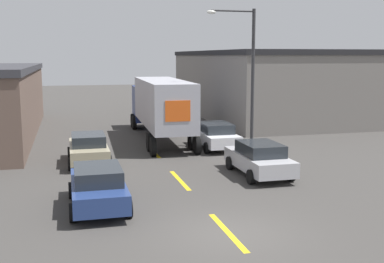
{
  "coord_description": "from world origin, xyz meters",
  "views": [
    {
      "loc": [
        -4.7,
        -13.46,
        5.45
      ],
      "look_at": [
        0.92,
        8.12,
        1.95
      ],
      "focal_mm": 45.0,
      "sensor_mm": 36.0,
      "label": 1
    }
  ],
  "objects_px": {
    "parked_car_right_mid": "(215,135)",
    "parked_car_right_far": "(181,117)",
    "semi_truck": "(160,103)",
    "parked_car_right_near": "(259,158)",
    "street_lamp": "(247,68)",
    "parked_car_left_near": "(98,186)",
    "parked_car_left_far": "(88,148)"
  },
  "relations": [
    {
      "from": "parked_car_left_near",
      "to": "parked_car_left_far",
      "type": "relative_size",
      "value": 1.0
    },
    {
      "from": "parked_car_right_far",
      "to": "street_lamp",
      "type": "height_order",
      "value": "street_lamp"
    },
    {
      "from": "parked_car_right_far",
      "to": "parked_car_right_mid",
      "type": "height_order",
      "value": "same"
    },
    {
      "from": "parked_car_left_far",
      "to": "parked_car_right_mid",
      "type": "bearing_deg",
      "value": 16.69
    },
    {
      "from": "street_lamp",
      "to": "semi_truck",
      "type": "bearing_deg",
      "value": 137.12
    },
    {
      "from": "parked_car_right_near",
      "to": "parked_car_right_mid",
      "type": "xyz_separation_m",
      "value": [
        0.0,
        6.78,
        0.0
      ]
    },
    {
      "from": "semi_truck",
      "to": "parked_car_left_near",
      "type": "distance_m",
      "value": 14.8
    },
    {
      "from": "semi_truck",
      "to": "parked_car_right_far",
      "type": "distance_m",
      "value": 5.56
    },
    {
      "from": "parked_car_right_near",
      "to": "semi_truck",
      "type": "bearing_deg",
      "value": 103.26
    },
    {
      "from": "parked_car_left_far",
      "to": "parked_car_right_near",
      "type": "relative_size",
      "value": 1.0
    },
    {
      "from": "parked_car_right_mid",
      "to": "street_lamp",
      "type": "xyz_separation_m",
      "value": [
        1.92,
        -0.08,
        3.98
      ]
    },
    {
      "from": "parked_car_right_near",
      "to": "parked_car_right_mid",
      "type": "bearing_deg",
      "value": 90.0
    },
    {
      "from": "parked_car_right_mid",
      "to": "street_lamp",
      "type": "distance_m",
      "value": 4.42
    },
    {
      "from": "semi_truck",
      "to": "parked_car_right_near",
      "type": "relative_size",
      "value": 2.88
    },
    {
      "from": "semi_truck",
      "to": "parked_car_left_near",
      "type": "height_order",
      "value": "semi_truck"
    },
    {
      "from": "parked_car_right_far",
      "to": "parked_car_right_near",
      "type": "xyz_separation_m",
      "value": [
        0.0,
        -15.54,
        0.0
      ]
    },
    {
      "from": "semi_truck",
      "to": "parked_car_left_far",
      "type": "xyz_separation_m",
      "value": [
        -4.93,
        -6.33,
        -1.57
      ]
    },
    {
      "from": "parked_car_right_mid",
      "to": "parked_car_left_far",
      "type": "bearing_deg",
      "value": -163.31
    },
    {
      "from": "parked_car_left_near",
      "to": "parked_car_right_mid",
      "type": "relative_size",
      "value": 1.0
    },
    {
      "from": "parked_car_left_near",
      "to": "street_lamp",
      "type": "bearing_deg",
      "value": 45.87
    },
    {
      "from": "parked_car_left_far",
      "to": "parked_car_right_mid",
      "type": "height_order",
      "value": "same"
    },
    {
      "from": "semi_truck",
      "to": "parked_car_left_near",
      "type": "xyz_separation_m",
      "value": [
        -4.93,
        -13.87,
        -1.57
      ]
    },
    {
      "from": "parked_car_right_mid",
      "to": "parked_car_right_far",
      "type": "bearing_deg",
      "value": 90.0
    },
    {
      "from": "semi_truck",
      "to": "parked_car_right_mid",
      "type": "xyz_separation_m",
      "value": [
        2.56,
        -4.08,
        -1.57
      ]
    },
    {
      "from": "parked_car_left_far",
      "to": "street_lamp",
      "type": "distance_m",
      "value": 10.45
    },
    {
      "from": "parked_car_left_far",
      "to": "parked_car_right_near",
      "type": "xyz_separation_m",
      "value": [
        7.5,
        -4.54,
        0.0
      ]
    },
    {
      "from": "parked_car_left_far",
      "to": "parked_car_right_near",
      "type": "height_order",
      "value": "same"
    },
    {
      "from": "parked_car_right_near",
      "to": "street_lamp",
      "type": "distance_m",
      "value": 8.03
    },
    {
      "from": "parked_car_left_near",
      "to": "parked_car_left_far",
      "type": "xyz_separation_m",
      "value": [
        0.0,
        7.54,
        0.0
      ]
    },
    {
      "from": "street_lamp",
      "to": "parked_car_left_far",
      "type": "bearing_deg",
      "value": -167.04
    },
    {
      "from": "parked_car_left_near",
      "to": "parked_car_right_near",
      "type": "xyz_separation_m",
      "value": [
        7.5,
        3.0,
        0.0
      ]
    },
    {
      "from": "parked_car_right_far",
      "to": "parked_car_right_near",
      "type": "height_order",
      "value": "same"
    }
  ]
}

